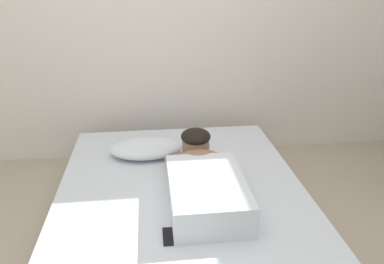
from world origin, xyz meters
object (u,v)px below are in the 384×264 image
(bed, at_px, (182,210))
(pillow, at_px, (146,148))
(coffee_cup, at_px, (192,147))
(person_lying, at_px, (203,178))
(cell_phone, at_px, (170,236))

(bed, bearing_deg, pillow, 113.67)
(bed, relative_size, coffee_cup, 15.96)
(person_lying, bearing_deg, bed, 150.64)
(pillow, height_order, cell_phone, pillow)
(pillow, xyz_separation_m, person_lying, (0.34, -0.56, 0.05))
(pillow, height_order, person_lying, person_lying)
(bed, distance_m, person_lying, 0.30)
(coffee_cup, bearing_deg, pillow, -177.46)
(coffee_cup, distance_m, cell_phone, 0.99)
(cell_phone, bearing_deg, person_lying, 59.49)
(cell_phone, bearing_deg, pillow, 96.80)
(bed, distance_m, coffee_cup, 0.56)
(pillow, distance_m, coffee_cup, 0.34)
(bed, relative_size, cell_phone, 14.25)
(pillow, relative_size, person_lying, 0.57)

